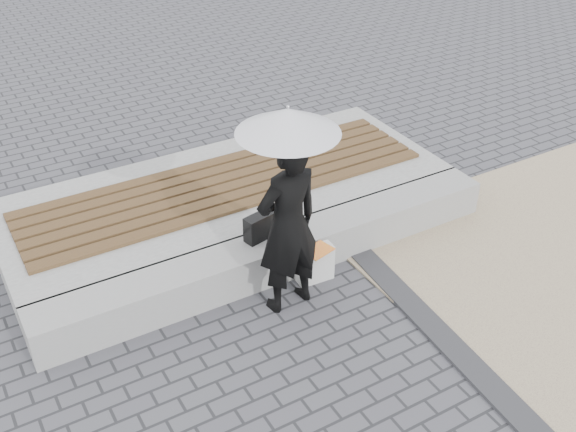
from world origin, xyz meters
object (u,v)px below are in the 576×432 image
object	(u,v)px
woman	(288,226)
parasol	(288,121)
seating_ledge	(278,254)
handbag	(262,226)
canvas_tote	(315,264)

from	to	relation	value
woman	parasol	size ratio (longest dim) A/B	1.58
seating_ledge	handbag	xyz separation A→B (m)	(-0.13, 0.09, 0.34)
canvas_tote	seating_ledge	bearing A→B (deg)	129.53
woman	parasol	world-z (taller)	parasol
canvas_tote	handbag	bearing A→B (deg)	134.80
seating_ledge	canvas_tote	distance (m)	0.40
seating_ledge	handbag	world-z (taller)	handbag
woman	parasol	xyz separation A→B (m)	(-0.00, 0.00, 1.03)
seating_ledge	parasol	world-z (taller)	parasol
parasol	canvas_tote	xyz separation A→B (m)	(0.41, 0.18, -1.73)
seating_ledge	handbag	bearing A→B (deg)	144.91
seating_ledge	woman	bearing A→B (deg)	-109.46
parasol	canvas_tote	size ratio (longest dim) A/B	2.93
woman	parasol	bearing A→B (deg)	-6.48
woman	canvas_tote	bearing A→B (deg)	-163.44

